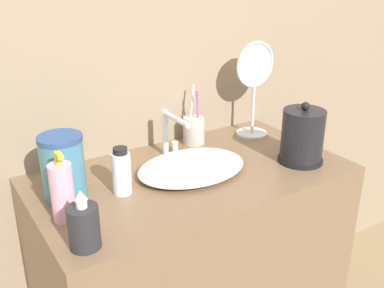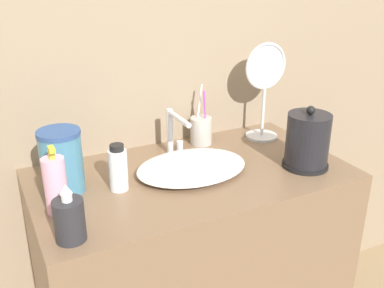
{
  "view_description": "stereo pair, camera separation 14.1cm",
  "coord_description": "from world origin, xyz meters",
  "px_view_note": "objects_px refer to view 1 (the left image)",
  "views": [
    {
      "loc": [
        -0.7,
        -0.82,
        1.53
      ],
      "look_at": [
        0.0,
        0.28,
        0.98
      ],
      "focal_mm": 42.0,
      "sensor_mm": 36.0,
      "label": 1
    },
    {
      "loc": [
        -0.58,
        -0.89,
        1.53
      ],
      "look_at": [
        0.0,
        0.28,
        0.98
      ],
      "focal_mm": 42.0,
      "sensor_mm": 36.0,
      "label": 2
    }
  ],
  "objects_px": {
    "faucet": "(171,131)",
    "toothbrush_cup": "(194,130)",
    "vanity_mirror": "(254,83)",
    "mouthwash_bottle": "(122,172)",
    "water_pitcher": "(63,167)",
    "electric_kettle": "(302,138)",
    "lotion_bottle": "(62,192)",
    "shampoo_bottle": "(84,226)"
  },
  "relations": [
    {
      "from": "faucet",
      "to": "toothbrush_cup",
      "type": "relative_size",
      "value": 0.74
    },
    {
      "from": "lotion_bottle",
      "to": "water_pitcher",
      "type": "relative_size",
      "value": 1.03
    },
    {
      "from": "toothbrush_cup",
      "to": "vanity_mirror",
      "type": "height_order",
      "value": "vanity_mirror"
    },
    {
      "from": "shampoo_bottle",
      "to": "vanity_mirror",
      "type": "xyz_separation_m",
      "value": [
        0.81,
        0.35,
        0.15
      ]
    },
    {
      "from": "mouthwash_bottle",
      "to": "water_pitcher",
      "type": "height_order",
      "value": "water_pitcher"
    },
    {
      "from": "toothbrush_cup",
      "to": "shampoo_bottle",
      "type": "bearing_deg",
      "value": -144.79
    },
    {
      "from": "faucet",
      "to": "toothbrush_cup",
      "type": "distance_m",
      "value": 0.15
    },
    {
      "from": "faucet",
      "to": "mouthwash_bottle",
      "type": "relative_size",
      "value": 1.14
    },
    {
      "from": "electric_kettle",
      "to": "mouthwash_bottle",
      "type": "relative_size",
      "value": 1.46
    },
    {
      "from": "shampoo_bottle",
      "to": "vanity_mirror",
      "type": "height_order",
      "value": "vanity_mirror"
    },
    {
      "from": "electric_kettle",
      "to": "water_pitcher",
      "type": "bearing_deg",
      "value": 165.85
    },
    {
      "from": "faucet",
      "to": "toothbrush_cup",
      "type": "bearing_deg",
      "value": 23.66
    },
    {
      "from": "electric_kettle",
      "to": "mouthwash_bottle",
      "type": "xyz_separation_m",
      "value": [
        -0.6,
        0.12,
        -0.02
      ]
    },
    {
      "from": "electric_kettle",
      "to": "mouthwash_bottle",
      "type": "bearing_deg",
      "value": 168.37
    },
    {
      "from": "shampoo_bottle",
      "to": "mouthwash_bottle",
      "type": "bearing_deg",
      "value": 46.47
    },
    {
      "from": "lotion_bottle",
      "to": "toothbrush_cup",
      "type": "bearing_deg",
      "value": 24.21
    },
    {
      "from": "faucet",
      "to": "electric_kettle",
      "type": "bearing_deg",
      "value": -37.79
    },
    {
      "from": "toothbrush_cup",
      "to": "lotion_bottle",
      "type": "height_order",
      "value": "toothbrush_cup"
    },
    {
      "from": "vanity_mirror",
      "to": "water_pitcher",
      "type": "relative_size",
      "value": 1.91
    },
    {
      "from": "toothbrush_cup",
      "to": "vanity_mirror",
      "type": "relative_size",
      "value": 0.61
    },
    {
      "from": "toothbrush_cup",
      "to": "vanity_mirror",
      "type": "distance_m",
      "value": 0.29
    },
    {
      "from": "lotion_bottle",
      "to": "vanity_mirror",
      "type": "height_order",
      "value": "vanity_mirror"
    },
    {
      "from": "electric_kettle",
      "to": "mouthwash_bottle",
      "type": "height_order",
      "value": "electric_kettle"
    },
    {
      "from": "shampoo_bottle",
      "to": "water_pitcher",
      "type": "xyz_separation_m",
      "value": [
        0.04,
        0.26,
        0.04
      ]
    },
    {
      "from": "toothbrush_cup",
      "to": "water_pitcher",
      "type": "bearing_deg",
      "value": -165.17
    },
    {
      "from": "electric_kettle",
      "to": "lotion_bottle",
      "type": "height_order",
      "value": "electric_kettle"
    },
    {
      "from": "vanity_mirror",
      "to": "water_pitcher",
      "type": "height_order",
      "value": "vanity_mirror"
    },
    {
      "from": "shampoo_bottle",
      "to": "water_pitcher",
      "type": "distance_m",
      "value": 0.27
    },
    {
      "from": "lotion_bottle",
      "to": "shampoo_bottle",
      "type": "height_order",
      "value": "lotion_bottle"
    },
    {
      "from": "faucet",
      "to": "electric_kettle",
      "type": "xyz_separation_m",
      "value": [
        0.35,
        -0.27,
        -0.01
      ]
    },
    {
      "from": "toothbrush_cup",
      "to": "water_pitcher",
      "type": "height_order",
      "value": "toothbrush_cup"
    },
    {
      "from": "mouthwash_bottle",
      "to": "vanity_mirror",
      "type": "distance_m",
      "value": 0.66
    },
    {
      "from": "shampoo_bottle",
      "to": "water_pitcher",
      "type": "height_order",
      "value": "water_pitcher"
    },
    {
      "from": "electric_kettle",
      "to": "water_pitcher",
      "type": "xyz_separation_m",
      "value": [
        -0.75,
        0.19,
        0.01
      ]
    },
    {
      "from": "faucet",
      "to": "vanity_mirror",
      "type": "bearing_deg",
      "value": 1.42
    },
    {
      "from": "lotion_bottle",
      "to": "mouthwash_bottle",
      "type": "bearing_deg",
      "value": 15.28
    },
    {
      "from": "toothbrush_cup",
      "to": "lotion_bottle",
      "type": "xyz_separation_m",
      "value": [
        -0.57,
        -0.26,
        0.03
      ]
    },
    {
      "from": "faucet",
      "to": "electric_kettle",
      "type": "distance_m",
      "value": 0.44
    },
    {
      "from": "toothbrush_cup",
      "to": "mouthwash_bottle",
      "type": "height_order",
      "value": "toothbrush_cup"
    },
    {
      "from": "toothbrush_cup",
      "to": "water_pitcher",
      "type": "relative_size",
      "value": 1.16
    },
    {
      "from": "electric_kettle",
      "to": "faucet",
      "type": "bearing_deg",
      "value": 142.21
    },
    {
      "from": "lotion_bottle",
      "to": "shampoo_bottle",
      "type": "relative_size",
      "value": 1.28
    }
  ]
}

